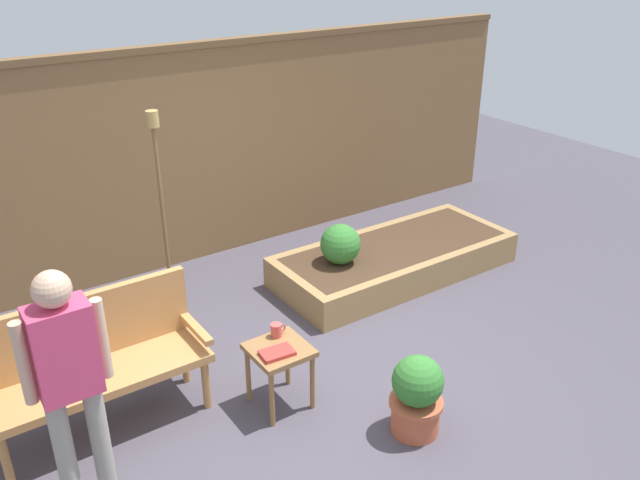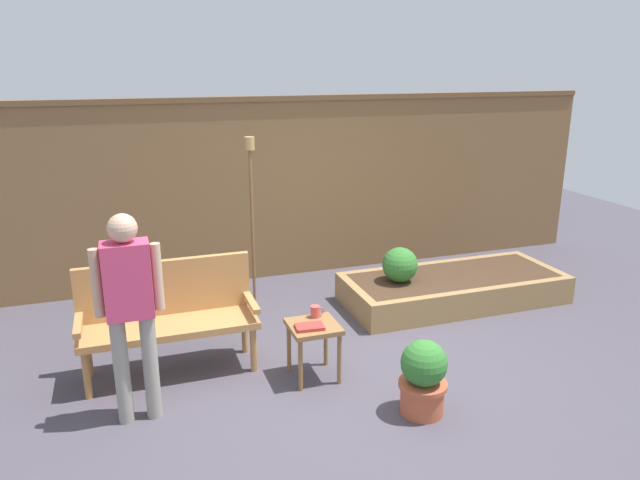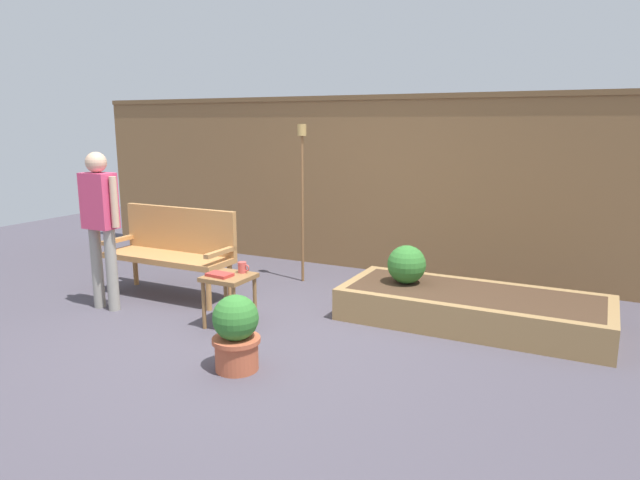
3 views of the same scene
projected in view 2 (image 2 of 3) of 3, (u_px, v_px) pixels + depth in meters
name	position (u px, v px, depth m)	size (l,w,h in m)	color
ground_plane	(355.00, 375.00, 4.96)	(14.00, 14.00, 0.00)	#47424C
fence_back	(274.00, 188.00, 7.00)	(8.40, 0.14, 2.16)	brown
garden_bench	(167.00, 309.00, 4.92)	(1.44, 0.48, 0.94)	#B77F47
side_table	(314.00, 334.00, 4.82)	(0.40, 0.40, 0.48)	olive
cup_on_table	(316.00, 311.00, 4.91)	(0.12, 0.08, 0.10)	#CC4C47
book_on_table	(310.00, 327.00, 4.71)	(0.23, 0.15, 0.03)	#B2332D
potted_boxwood	(423.00, 377.00, 4.35)	(0.36, 0.36, 0.58)	#B75638
raised_planter_bed	(453.00, 288.00, 6.46)	(2.40, 1.00, 0.30)	#997547
shrub_near_bench	(400.00, 265.00, 6.18)	(0.37, 0.37, 0.37)	brown
tiki_torch	(251.00, 194.00, 6.01)	(0.10, 0.10, 1.82)	brown
person_by_bench	(130.00, 301.00, 4.09)	(0.47, 0.20, 1.56)	gray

